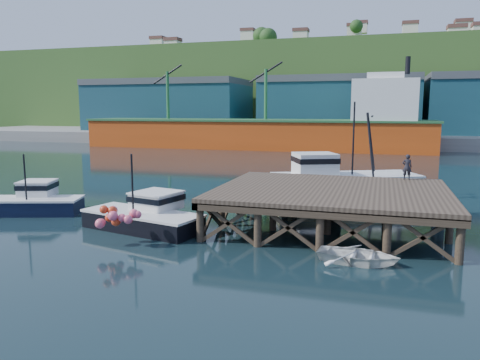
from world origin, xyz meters
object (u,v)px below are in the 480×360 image
at_px(dinghy, 358,255).
at_px(boat_navy, 33,201).
at_px(dockworker, 407,167).
at_px(trawler, 342,179).
at_px(boat_black, 146,215).

bearing_deg(dinghy, boat_navy, 84.99).
xyz_separation_m(boat_navy, dockworker, (21.78, 6.24, 2.14)).
xyz_separation_m(trawler, dinghy, (1.87, -14.30, -1.06)).
distance_m(boat_navy, dinghy, 19.96).
bearing_deg(boat_black, trawler, 65.61).
xyz_separation_m(boat_navy, boat_black, (8.49, -1.48, 0.01)).
bearing_deg(dockworker, boat_navy, 15.05).
xyz_separation_m(trawler, dockworker, (4.10, -4.10, 1.48)).
xyz_separation_m(dinghy, dockworker, (2.23, 10.20, 2.54)).
height_order(trawler, dockworker, trawler).
height_order(boat_black, trawler, trawler).
bearing_deg(dinghy, trawler, 13.88).
height_order(dinghy, dockworker, dockworker).
distance_m(boat_navy, boat_black, 8.62).
bearing_deg(boat_navy, dinghy, -29.27).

